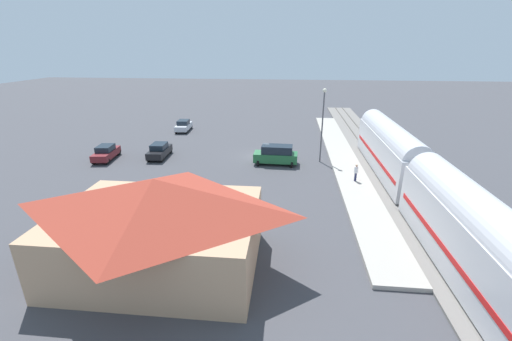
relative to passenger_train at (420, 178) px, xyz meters
name	(u,v)px	position (x,y,z in m)	size (l,w,h in m)	color
ground_plane	(259,157)	(14.00, -12.90, -2.86)	(200.00, 200.00, 0.00)	#424247
railway_track	(377,160)	(0.00, -12.90, -2.76)	(4.80, 70.00, 0.30)	slate
platform	(343,158)	(4.00, -12.90, -2.71)	(3.20, 46.00, 0.30)	#A8A399
passenger_train	(420,178)	(0.00, 0.00, 0.00)	(2.93, 35.41, 4.98)	silver
station_building	(158,222)	(18.00, 9.10, 0.12)	(12.30, 9.03, 5.74)	tan
pedestrian_on_platform	(356,172)	(3.89, -5.34, -1.58)	(0.36, 0.36, 1.71)	#23284C
sedan_maroon	(106,153)	(31.96, -9.98, -1.98)	(2.33, 4.68, 1.74)	maroon
sedan_black	(159,150)	(25.97, -11.42, -1.98)	(2.03, 4.57, 1.74)	black
suv_green	(276,155)	(11.86, -10.36, -1.71)	(4.97, 2.54, 2.22)	#236638
sedan_silver	(184,126)	(27.13, -24.77, -1.98)	(2.09, 4.60, 1.74)	silver
light_pole_near_platform	(323,117)	(6.80, -11.73, 2.37)	(0.44, 0.44, 8.39)	#515156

